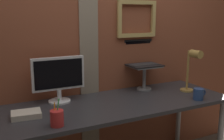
{
  "coord_description": "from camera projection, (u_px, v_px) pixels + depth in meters",
  "views": [
    {
      "loc": [
        -0.99,
        -1.8,
        1.45
      ],
      "look_at": [
        -0.04,
        0.11,
        1.0
      ],
      "focal_mm": 42.16,
      "sensor_mm": 36.0,
      "label": 1
    }
  ],
  "objects": [
    {
      "name": "monitor",
      "position": [
        58.0,
        76.0,
        2.11
      ],
      "size": [
        0.43,
        0.18,
        0.37
      ],
      "color": "white",
      "rests_on": "desk"
    },
    {
      "name": "pen_cup",
      "position": [
        57.0,
        118.0,
        1.68
      ],
      "size": [
        0.09,
        0.09,
        0.18
      ],
      "color": "red",
      "rests_on": "desk"
    },
    {
      "name": "coffee_mug",
      "position": [
        199.0,
        94.0,
        2.2
      ],
      "size": [
        0.12,
        0.08,
        0.1
      ],
      "color": "#2D4C8C",
      "rests_on": "desk"
    },
    {
      "name": "laptop_stand",
      "position": [
        144.0,
        74.0,
        2.48
      ],
      "size": [
        0.28,
        0.22,
        0.23
      ],
      "color": "gray",
      "rests_on": "desk"
    },
    {
      "name": "laptop",
      "position": [
        140.0,
        58.0,
        2.52
      ],
      "size": [
        0.31,
        0.3,
        0.24
      ],
      "color": "black",
      "rests_on": "laptop_stand"
    },
    {
      "name": "paper_clutter_stack",
      "position": [
        26.0,
        114.0,
        1.83
      ],
      "size": [
        0.21,
        0.16,
        0.04
      ],
      "primitive_type": "cube",
      "rotation": [
        0.0,
        0.0,
        -0.1
      ],
      "color": "silver",
      "rests_on": "desk"
    },
    {
      "name": "desk_lamp",
      "position": [
        192.0,
        66.0,
        2.37
      ],
      "size": [
        0.12,
        0.2,
        0.4
      ],
      "color": "tan",
      "rests_on": "desk"
    },
    {
      "name": "desk",
      "position": [
        117.0,
        111.0,
        2.16
      ],
      "size": [
        1.92,
        0.68,
        0.75
      ],
      "color": "#333338",
      "rests_on": "ground_plane"
    },
    {
      "name": "brick_wall_back",
      "position": [
        101.0,
        36.0,
        2.41
      ],
      "size": [
        3.34,
        0.16,
        2.52
      ],
      "color": "brown",
      "rests_on": "ground_plane"
    }
  ]
}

